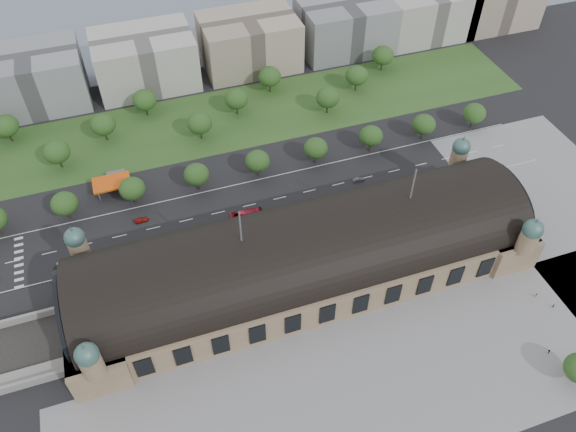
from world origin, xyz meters
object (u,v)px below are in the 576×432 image
object	(u,v)px
traffic_car_6	(472,169)
parked_car_2	(161,262)
bus_east	(305,211)
traffic_car_5	(358,180)
parked_car_5	(209,241)
parked_car_4	(135,259)
pedestrian_1	(553,306)
traffic_car_4	(311,203)
pedestrian_0	(536,295)
traffic_car_1	(73,241)
bus_mid	(311,209)
parked_car_1	(59,278)
parked_car_6	(185,250)
traffic_car_3	(141,220)
parked_car_3	(115,265)
petrol_station	(115,180)
bus_west	(247,215)
parked_car_0	(110,269)
pedestrian_4	(549,352)

from	to	relation	value
traffic_car_6	parked_car_2	size ratio (longest dim) A/B	1.03
parked_car_2	bus_east	bearing A→B (deg)	64.08
traffic_car_5	parked_car_5	size ratio (longest dim) A/B	0.90
parked_car_4	pedestrian_1	size ratio (longest dim) A/B	2.71
traffic_car_4	pedestrian_0	bearing A→B (deg)	44.96
traffic_car_1	bus_mid	size ratio (longest dim) A/B	0.34
parked_car_1	parked_car_6	bearing A→B (deg)	48.27
parked_car_5	pedestrian_1	size ratio (longest dim) A/B	2.76
parked_car_4	parked_car_5	bearing A→B (deg)	58.74
pedestrian_0	traffic_car_3	bearing A→B (deg)	151.02
traffic_car_1	parked_car_3	size ratio (longest dim) A/B	0.92
bus_east	petrol_station	bearing A→B (deg)	58.21
bus_west	parked_car_0	bearing A→B (deg)	101.68
traffic_car_3	bus_west	world-z (taller)	bus_west
traffic_car_6	bus_east	world-z (taller)	bus_east
pedestrian_1	pedestrian_0	bearing A→B (deg)	41.74
parked_car_5	pedestrian_4	bearing A→B (deg)	27.85
traffic_car_1	pedestrian_1	bearing A→B (deg)	-115.12
parked_car_1	traffic_car_5	bearing A→B (deg)	56.75
parked_car_3	bus_west	size ratio (longest dim) A/B	0.38
pedestrian_1	pedestrian_4	xyz separation A→B (m)	(-11.65, -13.29, -0.07)
petrol_station	traffic_car_5	xyz separation A→B (m)	(90.04, -28.06, -2.22)
parked_car_4	pedestrian_4	size ratio (longest dim) A/B	2.92
parked_car_5	bus_west	xyz separation A→B (m)	(15.68, 7.00, 1.02)
bus_west	bus_mid	world-z (taller)	bus_mid
traffic_car_4	parked_car_5	distance (m)	40.82
bus_west	parked_car_3	bearing A→B (deg)	100.53
bus_east	pedestrian_0	distance (m)	82.63
parked_car_5	parked_car_6	size ratio (longest dim) A/B	0.87
parked_car_3	pedestrian_1	size ratio (longest dim) A/B	2.59
traffic_car_5	bus_east	bearing A→B (deg)	116.84
traffic_car_3	parked_car_0	world-z (taller)	traffic_car_3
petrol_station	pedestrian_4	distance (m)	161.73
traffic_car_1	traffic_car_6	world-z (taller)	traffic_car_6
traffic_car_6	parked_car_0	distance (m)	142.11
parked_car_4	traffic_car_3	bearing A→B (deg)	133.01
parked_car_4	pedestrian_1	bearing A→B (deg)	31.93
traffic_car_4	parked_car_1	bearing A→B (deg)	-81.81
parked_car_0	bus_east	bearing A→B (deg)	60.12
parked_car_3	parked_car_6	world-z (taller)	parked_car_6
traffic_car_3	parked_car_4	bearing A→B (deg)	159.91
parked_car_3	pedestrian_1	bearing A→B (deg)	29.67
parked_car_2	parked_car_4	bearing A→B (deg)	-147.86
traffic_car_5	parked_car_3	bearing A→B (deg)	102.92
traffic_car_1	bus_mid	world-z (taller)	bus_mid
bus_mid	bus_east	size ratio (longest dim) A/B	1.04
pedestrian_0	pedestrian_1	xyz separation A→B (m)	(2.75, -5.21, 0.05)
traffic_car_3	pedestrian_1	xyz separation A→B (m)	(118.05, -79.99, 0.14)
pedestrian_4	petrol_station	bearing A→B (deg)	-90.47
traffic_car_6	parked_car_0	world-z (taller)	traffic_car_6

